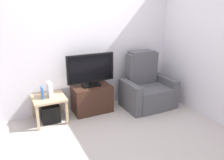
# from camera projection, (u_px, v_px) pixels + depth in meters

# --- Properties ---
(ground_plane) EXTENTS (6.40, 6.40, 0.00)m
(ground_plane) POSITION_uv_depth(u_px,v_px,m) (109.00, 133.00, 3.64)
(ground_plane) COLOR #BCB2AD
(wall_back) EXTENTS (6.40, 0.06, 2.60)m
(wall_back) POSITION_uv_depth(u_px,v_px,m) (83.00, 42.00, 4.19)
(wall_back) COLOR silver
(wall_back) RESTS_ON ground
(wall_side) EXTENTS (0.06, 4.48, 2.60)m
(wall_side) POSITION_uv_depth(u_px,v_px,m) (205.00, 43.00, 4.01)
(wall_side) COLOR silver
(wall_side) RESTS_ON ground
(tv_stand) EXTENTS (0.71, 0.43, 0.51)m
(tv_stand) POSITION_uv_depth(u_px,v_px,m) (92.00, 99.00, 4.30)
(tv_stand) COLOR #3D2319
(tv_stand) RESTS_ON ground
(television) EXTENTS (0.89, 0.20, 0.60)m
(television) POSITION_uv_depth(u_px,v_px,m) (91.00, 69.00, 4.14)
(television) COLOR black
(television) RESTS_ON tv_stand
(recliner_armchair) EXTENTS (0.98, 0.78, 1.08)m
(recliner_armchair) POSITION_uv_depth(u_px,v_px,m) (147.00, 88.00, 4.53)
(recliner_armchair) COLOR #515156
(recliner_armchair) RESTS_ON ground
(side_table) EXTENTS (0.54, 0.54, 0.45)m
(side_table) POSITION_uv_depth(u_px,v_px,m) (49.00, 101.00, 3.90)
(side_table) COLOR tan
(side_table) RESTS_ON ground
(subwoofer_box) EXTENTS (0.30, 0.30, 0.30)m
(subwoofer_box) POSITION_uv_depth(u_px,v_px,m) (50.00, 113.00, 3.97)
(subwoofer_box) COLOR black
(subwoofer_box) RESTS_ON ground
(book_upright) EXTENTS (0.03, 0.12, 0.20)m
(book_upright) POSITION_uv_depth(u_px,v_px,m) (42.00, 93.00, 3.79)
(book_upright) COLOR #3366B2
(book_upright) RESTS_ON side_table
(game_console) EXTENTS (0.07, 0.20, 0.25)m
(game_console) POSITION_uv_depth(u_px,v_px,m) (50.00, 90.00, 3.86)
(game_console) COLOR white
(game_console) RESTS_ON side_table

